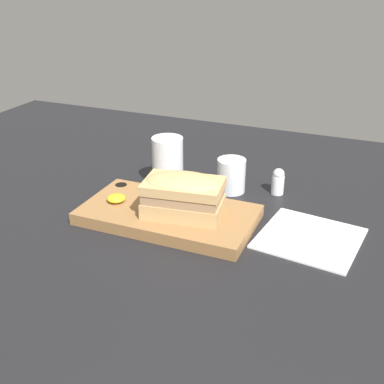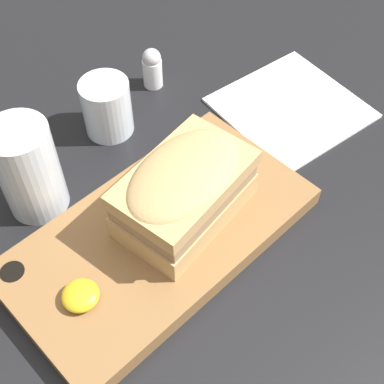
{
  "view_description": "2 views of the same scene",
  "coord_description": "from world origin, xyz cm",
  "px_view_note": "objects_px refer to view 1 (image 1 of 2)",
  "views": [
    {
      "loc": [
        27.5,
        -82.19,
        48.75
      ],
      "look_at": [
        -4.1,
        -6.1,
        9.43
      ],
      "focal_mm": 45.0,
      "sensor_mm": 36.0,
      "label": 1
    },
    {
      "loc": [
        -29.86,
        -31.94,
        53.26
      ],
      "look_at": [
        -6.15,
        -7.52,
        9.74
      ],
      "focal_mm": 50.0,
      "sensor_mm": 36.0,
      "label": 2
    }
  ],
  "objects_px": {
    "salt_shaker": "(278,181)",
    "serving_board": "(168,215)",
    "wine_glass": "(231,177)",
    "napkin": "(310,238)",
    "sandwich": "(183,193)",
    "water_glass": "(168,167)"
  },
  "relations": [
    {
      "from": "napkin",
      "to": "salt_shaker",
      "type": "relative_size",
      "value": 3.29
    },
    {
      "from": "napkin",
      "to": "wine_glass",
      "type": "bearing_deg",
      "value": 144.61
    },
    {
      "from": "serving_board",
      "to": "napkin",
      "type": "distance_m",
      "value": 0.28
    },
    {
      "from": "sandwich",
      "to": "serving_board",
      "type": "bearing_deg",
      "value": 172.59
    },
    {
      "from": "wine_glass",
      "to": "napkin",
      "type": "xyz_separation_m",
      "value": [
        0.2,
        -0.14,
        -0.03
      ]
    },
    {
      "from": "serving_board",
      "to": "salt_shaker",
      "type": "height_order",
      "value": "salt_shaker"
    },
    {
      "from": "serving_board",
      "to": "salt_shaker",
      "type": "distance_m",
      "value": 0.27
    },
    {
      "from": "water_glass",
      "to": "wine_glass",
      "type": "distance_m",
      "value": 0.14
    },
    {
      "from": "serving_board",
      "to": "wine_glass",
      "type": "xyz_separation_m",
      "value": [
        0.07,
        0.18,
        0.02
      ]
    },
    {
      "from": "wine_glass",
      "to": "napkin",
      "type": "distance_m",
      "value": 0.25
    },
    {
      "from": "salt_shaker",
      "to": "serving_board",
      "type": "bearing_deg",
      "value": -130.14
    },
    {
      "from": "water_glass",
      "to": "napkin",
      "type": "bearing_deg",
      "value": -17.27
    },
    {
      "from": "serving_board",
      "to": "water_glass",
      "type": "distance_m",
      "value": 0.16
    },
    {
      "from": "napkin",
      "to": "salt_shaker",
      "type": "height_order",
      "value": "salt_shaker"
    },
    {
      "from": "sandwich",
      "to": "water_glass",
      "type": "relative_size",
      "value": 1.35
    },
    {
      "from": "napkin",
      "to": "salt_shaker",
      "type": "xyz_separation_m",
      "value": [
        -0.1,
        0.17,
        0.03
      ]
    },
    {
      "from": "wine_glass",
      "to": "napkin",
      "type": "bearing_deg",
      "value": -35.39
    },
    {
      "from": "wine_glass",
      "to": "napkin",
      "type": "relative_size",
      "value": 0.38
    },
    {
      "from": "water_glass",
      "to": "napkin",
      "type": "relative_size",
      "value": 0.61
    },
    {
      "from": "serving_board",
      "to": "napkin",
      "type": "xyz_separation_m",
      "value": [
        0.28,
        0.03,
        -0.01
      ]
    },
    {
      "from": "sandwich",
      "to": "water_glass",
      "type": "xyz_separation_m",
      "value": [
        -0.1,
        0.15,
        -0.02
      ]
    },
    {
      "from": "napkin",
      "to": "sandwich",
      "type": "bearing_deg",
      "value": -170.73
    }
  ]
}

